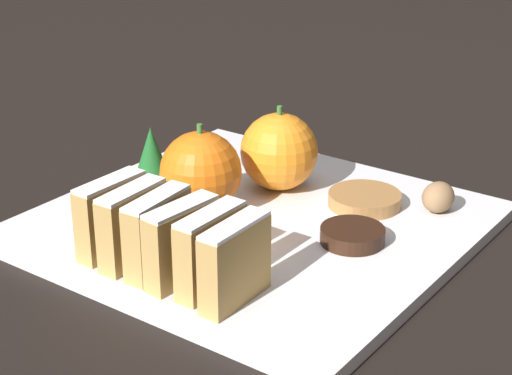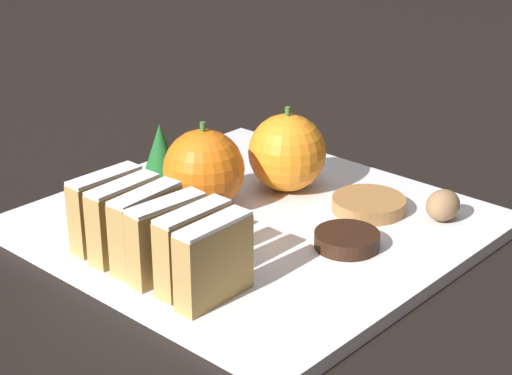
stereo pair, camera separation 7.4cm
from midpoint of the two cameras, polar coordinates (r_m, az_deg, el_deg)
name	(u,v)px [view 1 (the left image)]	position (r m, az deg, el deg)	size (l,w,h in m)	color
ground_plane	(256,231)	(0.76, -2.80, -2.97)	(6.00, 6.00, 0.00)	black
serving_platter	(256,225)	(0.76, -2.81, -2.56)	(0.34, 0.35, 0.01)	white
stollen_slice_front	(235,263)	(0.62, -4.88, -5.11)	(0.07, 0.02, 0.06)	tan
stollen_slice_second	(211,251)	(0.64, -6.39, -4.30)	(0.07, 0.02, 0.06)	tan
stollen_slice_third	(182,243)	(0.65, -8.24, -3.76)	(0.07, 0.02, 0.06)	tan
stollen_slice_fourth	(158,233)	(0.67, -9.75, -3.11)	(0.07, 0.02, 0.06)	tan
stollen_slice_fifth	(133,225)	(0.68, -11.32, -2.56)	(0.07, 0.02, 0.06)	tan
stollen_slice_sixth	(112,216)	(0.70, -12.62, -1.95)	(0.07, 0.02, 0.06)	tan
orange_near	(201,172)	(0.76, -6.50, 0.99)	(0.07, 0.07, 0.08)	orange
orange_far	(279,152)	(0.81, -1.09, 2.36)	(0.07, 0.07, 0.08)	orange
walnut	(438,197)	(0.77, 9.39, -0.70)	(0.03, 0.03, 0.03)	#8E6B47
chocolate_cookie	(352,235)	(0.71, 3.49, -3.27)	(0.05, 0.05, 0.01)	black
gingerbread_cookie	(365,199)	(0.78, 4.56, -0.86)	(0.07, 0.07, 0.01)	#A3703D
evergreen_sprig	(152,160)	(0.81, -9.58, 1.80)	(0.04, 0.04, 0.06)	#195623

